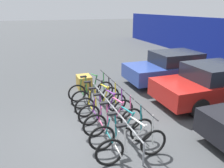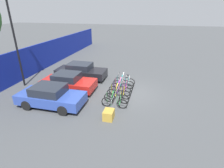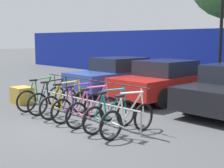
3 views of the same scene
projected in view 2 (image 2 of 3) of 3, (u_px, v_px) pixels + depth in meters
name	position (u px, v px, depth m)	size (l,w,h in m)	color
ground_plane	(128.00, 93.00, 13.09)	(120.00, 120.00, 0.00)	#424447
hoarding_wall	(17.00, 67.00, 14.67)	(36.00, 0.16, 2.65)	navy
bike_rack	(118.00, 89.00, 12.63)	(4.15, 0.04, 0.57)	gray
bicycle_green	(114.00, 102.00, 11.04)	(0.68, 1.71, 1.05)	black
bicycle_black	(116.00, 98.00, 11.60)	(0.68, 1.71, 1.05)	black
bicycle_yellow	(118.00, 94.00, 12.15)	(0.68, 1.71, 1.05)	black
bicycle_purple	(120.00, 90.00, 12.63)	(0.68, 1.71, 1.05)	black
bicycle_pink	(122.00, 87.00, 13.19)	(0.68, 1.71, 1.05)	black
bicycle_teal	(123.00, 84.00, 13.75)	(0.68, 1.71, 1.05)	black
bicycle_white	(124.00, 81.00, 14.25)	(0.68, 1.71, 1.05)	black
car_blue	(51.00, 96.00, 11.14)	(1.91, 4.25, 1.40)	#2D479E
car_red	(68.00, 82.00, 13.23)	(1.91, 4.03, 1.40)	red
car_black	(81.00, 71.00, 15.58)	(1.91, 4.42, 1.40)	black
lamp_post	(15.00, 40.00, 12.94)	(0.24, 0.44, 6.64)	black
cargo_crate	(109.00, 115.00, 9.92)	(0.70, 0.56, 0.55)	#B28C33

